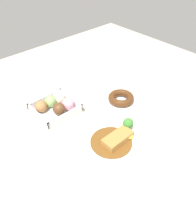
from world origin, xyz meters
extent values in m
plane|color=#B2A893|center=(0.00, 0.00, 0.00)|extent=(1.60, 1.60, 0.00)
cylinder|color=white|center=(0.09, 0.13, 0.01)|extent=(0.23, 0.23, 0.02)
cylinder|color=brown|center=(0.12, 0.12, 0.02)|extent=(0.15, 0.15, 0.01)
cube|color=#A87538|center=(0.10, 0.13, 0.04)|extent=(0.12, 0.06, 0.02)
cylinder|color=white|center=(0.05, 0.15, 0.02)|extent=(0.06, 0.06, 0.00)
ellipsoid|color=yellow|center=(0.05, 0.15, 0.03)|extent=(0.03, 0.03, 0.01)
cylinder|color=#8CB766|center=(0.02, 0.11, 0.03)|extent=(0.01, 0.01, 0.02)
sphere|color=#387A2D|center=(0.02, 0.11, 0.05)|extent=(0.04, 0.04, 0.04)
cube|color=white|center=(0.16, -0.18, 0.01)|extent=(0.17, 0.16, 0.01)
cube|color=white|center=(0.07, -0.18, 0.03)|extent=(0.01, 0.16, 0.03)
cube|color=white|center=(0.24, -0.18, 0.03)|extent=(0.01, 0.16, 0.03)
cube|color=white|center=(0.16, -0.25, 0.03)|extent=(0.17, 0.01, 0.03)
cube|color=white|center=(0.16, -0.10, 0.03)|extent=(0.17, 0.01, 0.03)
sphere|color=#EFE5C6|center=(0.11, -0.21, 0.04)|extent=(0.05, 0.05, 0.05)
sphere|color=#84A860|center=(0.15, -0.21, 0.04)|extent=(0.05, 0.05, 0.05)
sphere|color=#9E6B3D|center=(0.20, -0.21, 0.04)|extent=(0.05, 0.05, 0.05)
sphere|color=pink|center=(0.11, -0.15, 0.04)|extent=(0.05, 0.05, 0.05)
sphere|color=brown|center=(0.16, -0.14, 0.04)|extent=(0.05, 0.05, 0.05)
cube|color=white|center=(-0.11, -0.04, 0.00)|extent=(0.14, 0.14, 0.00)
torus|color=#4C2B14|center=(-0.11, -0.04, 0.02)|extent=(0.12, 0.12, 0.03)
camera|label=1|loc=(0.53, 0.50, 0.64)|focal=36.69mm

